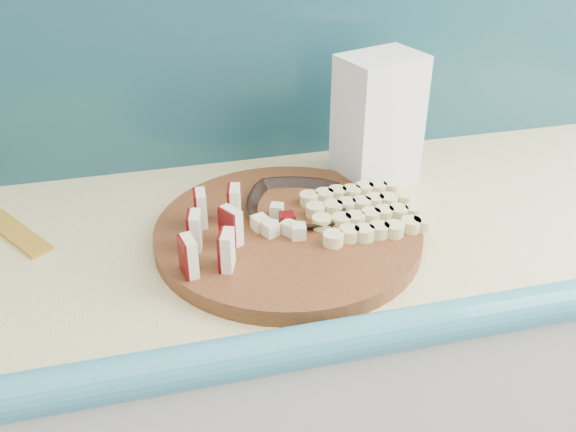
# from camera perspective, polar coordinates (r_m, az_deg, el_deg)

# --- Properties ---
(kitchen_counter) EXTENTS (2.20, 0.63, 0.91)m
(kitchen_counter) POSITION_cam_1_polar(r_m,az_deg,el_deg) (1.39, -6.33, -17.84)
(kitchen_counter) COLOR beige
(kitchen_counter) RESTS_ON ground
(backsplash) EXTENTS (2.20, 0.02, 0.50)m
(backsplash) POSITION_cam_1_polar(r_m,az_deg,el_deg) (1.25, -10.27, 14.86)
(backsplash) COLOR teal
(backsplash) RESTS_ON kitchen_counter
(cutting_board) EXTENTS (0.45, 0.45, 0.03)m
(cutting_board) POSITION_cam_1_polar(r_m,az_deg,el_deg) (1.07, 0.00, -1.56)
(cutting_board) COLOR #45220E
(cutting_board) RESTS_ON kitchen_counter
(apple_wedges) EXTENTS (0.11, 0.17, 0.06)m
(apple_wedges) POSITION_cam_1_polar(r_m,az_deg,el_deg) (1.01, -6.72, -1.10)
(apple_wedges) COLOR beige
(apple_wedges) RESTS_ON cutting_board
(apple_chunks) EXTENTS (0.06, 0.07, 0.02)m
(apple_chunks) POSITION_cam_1_polar(r_m,az_deg,el_deg) (1.05, -1.47, -0.63)
(apple_chunks) COLOR beige
(apple_chunks) RESTS_ON cutting_board
(banana_slices) EXTENTS (0.20, 0.17, 0.02)m
(banana_slices) POSITION_cam_1_polar(r_m,az_deg,el_deg) (1.09, 6.84, 0.51)
(banana_slices) COLOR #D9CE85
(banana_slices) RESTS_ON cutting_board
(brown_bowl) EXTENTS (0.22, 0.22, 0.04)m
(brown_bowl) POSITION_cam_1_polar(r_m,az_deg,el_deg) (1.12, 0.80, 0.57)
(brown_bowl) COLOR black
(brown_bowl) RESTS_ON kitchen_counter
(flour_bag) EXTENTS (0.17, 0.14, 0.25)m
(flour_bag) POSITION_cam_1_polar(r_m,az_deg,el_deg) (1.22, 7.99, 8.37)
(flour_bag) COLOR silver
(flour_bag) RESTS_ON kitchen_counter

